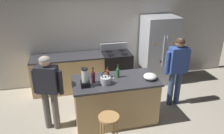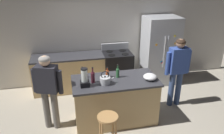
{
  "view_description": "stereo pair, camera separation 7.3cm",
  "coord_description": "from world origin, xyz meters",
  "px_view_note": "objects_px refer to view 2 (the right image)",
  "views": [
    {
      "loc": [
        -0.94,
        -3.73,
        2.9
      ],
      "look_at": [
        0.0,
        0.3,
        1.1
      ],
      "focal_mm": 34.92,
      "sensor_mm": 36.0,
      "label": 1
    },
    {
      "loc": [
        -0.87,
        -3.75,
        2.9
      ],
      "look_at": [
        0.0,
        0.3,
        1.1
      ],
      "focal_mm": 34.92,
      "sensor_mm": 36.0,
      "label": 2
    }
  ],
  "objects_px": {
    "kitchen_island": "(115,100)",
    "mixing_bowl": "(150,77)",
    "refrigerator": "(160,51)",
    "stove_range": "(117,69)",
    "tea_kettle": "(105,80)",
    "person_by_sink_right": "(178,67)",
    "bottle_wine": "(93,77)",
    "bottle_olive_oil": "(118,73)",
    "bottle_vinegar": "(82,74)",
    "blender_appliance": "(85,79)",
    "person_by_island_left": "(48,86)",
    "bar_stool": "(108,123)",
    "bottle_cooking_sauce": "(107,74)"
  },
  "relations": [
    {
      "from": "bottle_olive_oil",
      "to": "bottle_wine",
      "type": "bearing_deg",
      "value": -166.52
    },
    {
      "from": "person_by_sink_right",
      "to": "tea_kettle",
      "type": "height_order",
      "value": "person_by_sink_right"
    },
    {
      "from": "kitchen_island",
      "to": "bottle_olive_oil",
      "type": "bearing_deg",
      "value": 55.27
    },
    {
      "from": "person_by_island_left",
      "to": "bottle_wine",
      "type": "height_order",
      "value": "person_by_island_left"
    },
    {
      "from": "refrigerator",
      "to": "stove_range",
      "type": "xyz_separation_m",
      "value": [
        -1.19,
        0.02,
        -0.44
      ]
    },
    {
      "from": "person_by_island_left",
      "to": "bottle_vinegar",
      "type": "bearing_deg",
      "value": 17.03
    },
    {
      "from": "person_by_sink_right",
      "to": "bottle_wine",
      "type": "bearing_deg",
      "value": -171.36
    },
    {
      "from": "blender_appliance",
      "to": "bottle_vinegar",
      "type": "height_order",
      "value": "blender_appliance"
    },
    {
      "from": "bar_stool",
      "to": "bottle_vinegar",
      "type": "relative_size",
      "value": 2.79
    },
    {
      "from": "person_by_sink_right",
      "to": "mixing_bowl",
      "type": "distance_m",
      "value": 0.91
    },
    {
      "from": "person_by_island_left",
      "to": "tea_kettle",
      "type": "relative_size",
      "value": 5.62
    },
    {
      "from": "stove_range",
      "to": "mixing_bowl",
      "type": "xyz_separation_m",
      "value": [
        0.27,
        -1.66,
        0.52
      ]
    },
    {
      "from": "blender_appliance",
      "to": "person_by_sink_right",
      "type": "bearing_deg",
      "value": 11.02
    },
    {
      "from": "stove_range",
      "to": "tea_kettle",
      "type": "xyz_separation_m",
      "value": [
        -0.63,
        -1.65,
        0.54
      ]
    },
    {
      "from": "bottle_wine",
      "to": "person_by_sink_right",
      "type": "bearing_deg",
      "value": 8.64
    },
    {
      "from": "blender_appliance",
      "to": "tea_kettle",
      "type": "xyz_separation_m",
      "value": [
        0.39,
        0.01,
        -0.08
      ]
    },
    {
      "from": "bar_stool",
      "to": "bottle_cooking_sauce",
      "type": "height_order",
      "value": "bottle_cooking_sauce"
    },
    {
      "from": "person_by_island_left",
      "to": "bottle_olive_oil",
      "type": "xyz_separation_m",
      "value": [
        1.37,
        0.07,
        0.11
      ]
    },
    {
      "from": "blender_appliance",
      "to": "bottle_olive_oil",
      "type": "distance_m",
      "value": 0.73
    },
    {
      "from": "stove_range",
      "to": "tea_kettle",
      "type": "height_order",
      "value": "tea_kettle"
    },
    {
      "from": "refrigerator",
      "to": "tea_kettle",
      "type": "height_order",
      "value": "refrigerator"
    },
    {
      "from": "bottle_cooking_sauce",
      "to": "bottle_vinegar",
      "type": "relative_size",
      "value": 0.92
    },
    {
      "from": "kitchen_island",
      "to": "mixing_bowl",
      "type": "distance_m",
      "value": 0.87
    },
    {
      "from": "person_by_island_left",
      "to": "mixing_bowl",
      "type": "distance_m",
      "value": 1.98
    },
    {
      "from": "bar_stool",
      "to": "mixing_bowl",
      "type": "relative_size",
      "value": 2.48
    },
    {
      "from": "person_by_island_left",
      "to": "person_by_sink_right",
      "type": "bearing_deg",
      "value": 4.98
    },
    {
      "from": "bar_stool",
      "to": "bottle_vinegar",
      "type": "distance_m",
      "value": 1.16
    },
    {
      "from": "bar_stool",
      "to": "mixing_bowl",
      "type": "xyz_separation_m",
      "value": [
        0.98,
        0.62,
        0.49
      ]
    },
    {
      "from": "bar_stool",
      "to": "bottle_cooking_sauce",
      "type": "relative_size",
      "value": 3.05
    },
    {
      "from": "person_by_island_left",
      "to": "blender_appliance",
      "type": "height_order",
      "value": "person_by_island_left"
    },
    {
      "from": "bar_stool",
      "to": "kitchen_island",
      "type": "bearing_deg",
      "value": 68.14
    },
    {
      "from": "bottle_olive_oil",
      "to": "bottle_vinegar",
      "type": "bearing_deg",
      "value": 169.2
    },
    {
      "from": "stove_range",
      "to": "refrigerator",
      "type": "bearing_deg",
      "value": -1.18
    },
    {
      "from": "person_by_island_left",
      "to": "bottle_vinegar",
      "type": "distance_m",
      "value": 0.71
    },
    {
      "from": "kitchen_island",
      "to": "tea_kettle",
      "type": "height_order",
      "value": "tea_kettle"
    },
    {
      "from": "bottle_cooking_sauce",
      "to": "tea_kettle",
      "type": "xyz_separation_m",
      "value": [
        -0.09,
        -0.28,
        0.0
      ]
    },
    {
      "from": "bottle_vinegar",
      "to": "bottle_wine",
      "type": "relative_size",
      "value": 0.75
    },
    {
      "from": "person_by_sink_right",
      "to": "bar_stool",
      "type": "relative_size",
      "value": 2.45
    },
    {
      "from": "person_by_sink_right",
      "to": "bottle_cooking_sauce",
      "type": "height_order",
      "value": "person_by_sink_right"
    },
    {
      "from": "bottle_cooking_sauce",
      "to": "bottle_wine",
      "type": "bearing_deg",
      "value": -151.09
    },
    {
      "from": "mixing_bowl",
      "to": "refrigerator",
      "type": "bearing_deg",
      "value": 60.5
    },
    {
      "from": "person_by_sink_right",
      "to": "blender_appliance",
      "type": "xyz_separation_m",
      "value": [
        -2.1,
        -0.41,
        0.12
      ]
    },
    {
      "from": "refrigerator",
      "to": "person_by_island_left",
      "type": "relative_size",
      "value": 1.2
    },
    {
      "from": "kitchen_island",
      "to": "mixing_bowl",
      "type": "xyz_separation_m",
      "value": [
        0.68,
        -0.13,
        0.53
      ]
    },
    {
      "from": "stove_range",
      "to": "kitchen_island",
      "type": "bearing_deg",
      "value": -104.85
    },
    {
      "from": "bottle_wine",
      "to": "mixing_bowl",
      "type": "distance_m",
      "value": 1.13
    },
    {
      "from": "kitchen_island",
      "to": "mixing_bowl",
      "type": "height_order",
      "value": "mixing_bowl"
    },
    {
      "from": "bottle_vinegar",
      "to": "bottle_wine",
      "type": "distance_m",
      "value": 0.31
    },
    {
      "from": "refrigerator",
      "to": "bottle_cooking_sauce",
      "type": "xyz_separation_m",
      "value": [
        -1.73,
        -1.34,
        0.1
      ]
    },
    {
      "from": "bottle_wine",
      "to": "tea_kettle",
      "type": "bearing_deg",
      "value": -26.47
    }
  ]
}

